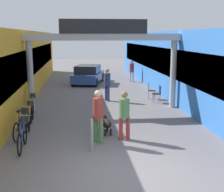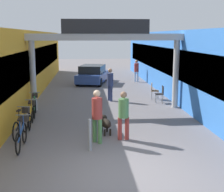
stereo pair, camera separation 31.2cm
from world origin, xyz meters
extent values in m
plane|color=slate|center=(0.00, 0.00, 0.00)|extent=(80.00, 80.00, 0.00)
cube|color=gold|center=(-5.10, 11.00, 1.84)|extent=(3.00, 26.00, 3.68)
cube|color=black|center=(-3.62, 11.00, 2.03)|extent=(0.04, 23.40, 1.47)
cube|color=blue|center=(5.10, 11.00, 1.84)|extent=(3.00, 26.00, 3.68)
cube|color=black|center=(3.62, 11.00, 2.03)|extent=(0.04, 23.40, 1.47)
cylinder|color=#B2B2B2|center=(-3.35, 7.12, 1.61)|extent=(0.28, 0.28, 3.21)
cylinder|color=#B2B2B2|center=(3.35, 7.12, 1.61)|extent=(0.28, 0.28, 3.21)
cube|color=#B2B2B2|center=(0.00, 7.12, 3.36)|extent=(7.40, 0.44, 0.31)
cube|color=#232326|center=(0.00, 6.92, 3.84)|extent=(3.96, 0.10, 0.64)
cylinder|color=#99332D|center=(0.18, 2.59, 0.38)|extent=(0.14, 0.14, 0.76)
cylinder|color=#99332D|center=(0.42, 2.59, 0.38)|extent=(0.14, 0.14, 0.76)
cylinder|color=#4C7F47|center=(0.30, 2.59, 1.08)|extent=(0.34, 0.34, 0.63)
sphere|color=#8C664C|center=(0.30, 2.59, 1.53)|extent=(0.22, 0.22, 0.22)
cylinder|color=#4C7F47|center=(-0.66, 2.44, 0.41)|extent=(0.20, 0.20, 0.81)
cylinder|color=#4C7F47|center=(-0.50, 2.27, 0.41)|extent=(0.20, 0.20, 0.81)
cylinder|color=#99332D|center=(-0.58, 2.36, 1.15)|extent=(0.48, 0.48, 0.67)
sphere|color=beige|center=(-0.58, 2.36, 1.63)|extent=(0.32, 0.32, 0.23)
cylinder|color=navy|center=(0.40, 8.83, 0.41)|extent=(0.18, 0.18, 0.81)
cylinder|color=navy|center=(0.30, 9.05, 0.41)|extent=(0.18, 0.18, 0.81)
cylinder|color=navy|center=(0.35, 8.94, 1.15)|extent=(0.45, 0.45, 0.67)
sphere|color=tan|center=(0.35, 8.94, 1.63)|extent=(0.30, 0.30, 0.23)
cylinder|color=#A5BFE0|center=(2.78, 15.83, 0.38)|extent=(0.20, 0.20, 0.77)
cylinder|color=#A5BFE0|center=(2.95, 15.66, 0.38)|extent=(0.20, 0.20, 0.77)
cylinder|color=#99332D|center=(2.87, 15.75, 1.09)|extent=(0.48, 0.48, 0.63)
sphere|color=tan|center=(2.87, 15.75, 1.54)|extent=(0.31, 0.31, 0.22)
ellipsoid|color=black|center=(-0.24, 3.25, 0.39)|extent=(0.45, 0.79, 0.30)
sphere|color=black|center=(-0.30, 3.58, 0.49)|extent=(0.29, 0.29, 0.25)
sphere|color=white|center=(-0.28, 3.47, 0.37)|extent=(0.21, 0.21, 0.18)
cylinder|color=black|center=(-0.38, 3.45, 0.12)|extent=(0.08, 0.08, 0.24)
cylinder|color=black|center=(-0.19, 3.48, 0.12)|extent=(0.08, 0.08, 0.24)
cylinder|color=black|center=(-0.30, 3.01, 0.12)|extent=(0.08, 0.08, 0.24)
cylinder|color=black|center=(-0.11, 3.04, 0.12)|extent=(0.08, 0.08, 0.24)
torus|color=black|center=(-2.93, 2.52, 0.34)|extent=(0.06, 0.67, 0.67)
torus|color=black|center=(-2.92, 1.50, 0.34)|extent=(0.06, 0.67, 0.67)
cube|color=#234C9E|center=(-2.93, 2.01, 0.52)|extent=(0.04, 0.94, 0.34)
cylinder|color=#234C9E|center=(-2.93, 1.89, 0.74)|extent=(0.03, 0.03, 0.42)
cube|color=black|center=(-2.93, 1.89, 0.96)|extent=(0.10, 0.22, 0.05)
cylinder|color=#234C9E|center=(-2.93, 2.46, 0.72)|extent=(0.03, 0.03, 0.46)
cylinder|color=gray|center=(-2.93, 2.46, 0.96)|extent=(0.46, 0.03, 0.03)
cube|color=#332D28|center=(-2.93, 2.66, 0.80)|extent=(0.24, 0.20, 0.20)
torus|color=black|center=(-3.12, 3.70, 0.34)|extent=(0.12, 0.67, 0.67)
torus|color=black|center=(-3.23, 2.68, 0.34)|extent=(0.12, 0.67, 0.67)
cube|color=black|center=(-3.18, 3.19, 0.52)|extent=(0.14, 0.94, 0.34)
cylinder|color=black|center=(-3.19, 3.07, 0.74)|extent=(0.04, 0.04, 0.42)
cube|color=black|center=(-3.19, 3.07, 0.96)|extent=(0.12, 0.23, 0.05)
cylinder|color=black|center=(-3.13, 3.64, 0.72)|extent=(0.04, 0.04, 0.46)
cylinder|color=gray|center=(-3.13, 3.64, 0.96)|extent=(0.46, 0.08, 0.03)
cube|color=#332D28|center=(-3.11, 3.84, 0.80)|extent=(0.26, 0.22, 0.20)
torus|color=black|center=(-3.08, 4.92, 0.34)|extent=(0.10, 0.67, 0.67)
torus|color=black|center=(-3.01, 3.90, 0.34)|extent=(0.10, 0.67, 0.67)
cube|color=gold|center=(-3.05, 4.41, 0.52)|extent=(0.10, 0.94, 0.34)
cylinder|color=gold|center=(-3.04, 4.29, 0.74)|extent=(0.03, 0.03, 0.42)
cube|color=black|center=(-3.04, 4.29, 0.96)|extent=(0.12, 0.23, 0.05)
cylinder|color=gold|center=(-3.08, 4.86, 0.72)|extent=(0.03, 0.03, 0.46)
cylinder|color=gray|center=(-3.08, 4.86, 0.96)|extent=(0.46, 0.06, 0.03)
cube|color=#332D28|center=(-3.09, 5.06, 0.80)|extent=(0.25, 0.22, 0.20)
torus|color=black|center=(-3.21, 6.54, 0.34)|extent=(0.12, 0.67, 0.67)
torus|color=black|center=(-3.10, 5.53, 0.34)|extent=(0.12, 0.67, 0.67)
cube|color=#338C4C|center=(-3.15, 6.03, 0.52)|extent=(0.14, 0.94, 0.34)
cylinder|color=#338C4C|center=(-3.14, 5.91, 0.74)|extent=(0.04, 0.04, 0.42)
cube|color=black|center=(-3.14, 5.91, 0.96)|extent=(0.12, 0.23, 0.05)
cylinder|color=#338C4C|center=(-3.20, 6.48, 0.72)|extent=(0.04, 0.04, 0.46)
cylinder|color=gray|center=(-3.20, 6.48, 0.96)|extent=(0.46, 0.08, 0.03)
cube|color=#332D28|center=(-3.22, 6.68, 0.80)|extent=(0.26, 0.22, 0.20)
cylinder|color=gray|center=(-0.83, 1.66, 0.46)|extent=(0.10, 0.10, 0.92)
sphere|color=gray|center=(-0.83, 1.66, 0.95)|extent=(0.10, 0.10, 0.10)
cylinder|color=gray|center=(2.65, 8.05, 0.23)|extent=(0.03, 0.03, 0.45)
cylinder|color=gray|center=(2.68, 8.39, 0.23)|extent=(0.03, 0.03, 0.45)
cylinder|color=gray|center=(2.99, 8.02, 0.23)|extent=(0.03, 0.03, 0.45)
cylinder|color=gray|center=(3.02, 8.36, 0.23)|extent=(0.03, 0.03, 0.45)
cube|color=black|center=(2.84, 8.21, 0.47)|extent=(0.43, 0.43, 0.04)
cube|color=black|center=(3.02, 8.19, 0.69)|extent=(0.08, 0.40, 0.40)
cylinder|color=gray|center=(3.02, 9.31, 0.23)|extent=(0.03, 0.03, 0.45)
cylinder|color=gray|center=(2.96, 8.98, 0.23)|extent=(0.03, 0.03, 0.45)
cylinder|color=gray|center=(2.69, 9.37, 0.23)|extent=(0.03, 0.03, 0.45)
cylinder|color=gray|center=(2.63, 9.04, 0.23)|extent=(0.03, 0.03, 0.45)
cube|color=olive|center=(2.83, 9.18, 0.47)|extent=(0.46, 0.46, 0.04)
cube|color=olive|center=(2.65, 9.21, 0.69)|extent=(0.11, 0.40, 0.40)
cube|color=#2D478C|center=(-0.41, 15.40, 0.48)|extent=(2.61, 4.29, 0.60)
cube|color=#1E2328|center=(-0.44, 15.26, 1.06)|extent=(2.03, 2.50, 0.55)
cylinder|color=black|center=(-0.86, 16.99, 0.30)|extent=(0.33, 0.63, 0.60)
cylinder|color=black|center=(0.69, 16.63, 0.30)|extent=(0.33, 0.63, 0.60)
cylinder|color=black|center=(-1.51, 14.17, 0.30)|extent=(0.33, 0.63, 0.60)
cylinder|color=black|center=(0.04, 13.81, 0.30)|extent=(0.33, 0.63, 0.60)
camera|label=1|loc=(-1.23, -7.30, 3.42)|focal=50.00mm
camera|label=2|loc=(-0.92, -7.33, 3.42)|focal=50.00mm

